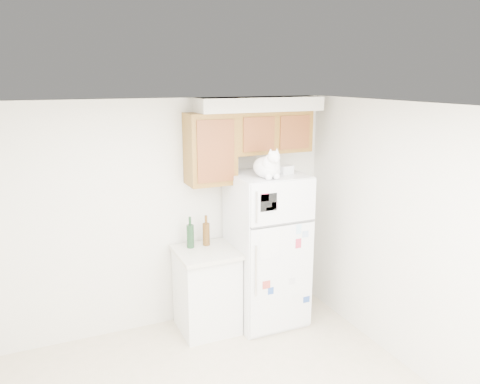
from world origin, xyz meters
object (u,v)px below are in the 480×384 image
cat (268,166)px  storage_box_back (270,167)px  refrigerator (267,249)px  bottle_green (190,232)px  storage_box_front (285,170)px  base_counter (207,289)px  bottle_amber (206,230)px

cat → storage_box_back: (0.17, 0.30, -0.07)m
refrigerator → bottle_green: size_ratio=4.94×
storage_box_front → base_counter: bearing=156.7°
refrigerator → storage_box_back: size_ratio=9.44×
base_counter → bottle_green: size_ratio=2.68×
storage_box_front → bottle_amber: bearing=147.0°
cat → bottle_amber: cat is taller
bottle_green → bottle_amber: 0.18m
bottle_amber → base_counter: bearing=-111.6°
base_counter → bottle_amber: bearing=68.4°
cat → base_counter: bearing=157.7°
refrigerator → cat: size_ratio=3.66×
refrigerator → base_counter: refrigerator is taller
refrigerator → bottle_amber: size_ratio=5.05×
storage_box_back → refrigerator: bearing=-106.5°
refrigerator → bottle_green: 0.88m
cat → storage_box_back: 0.36m
cat → bottle_green: 1.10m
bottle_amber → bottle_green: bearing=-179.0°
base_counter → bottle_green: (-0.13, 0.13, 0.63)m
cat → bottle_amber: 0.99m
storage_box_back → bottle_green: 1.12m
cat → storage_box_back: size_ratio=2.58×
storage_box_front → bottle_green: size_ratio=0.44×
cat → bottle_green: size_ratio=1.35×
base_counter → storage_box_back: (0.78, 0.06, 1.29)m
storage_box_back → bottle_green: (-0.90, 0.08, -0.66)m
refrigerator → base_counter: size_ratio=1.85×
cat → refrigerator: bearing=63.6°
base_counter → bottle_amber: bottle_amber is taller
base_counter → storage_box_back: storage_box_back is taller
base_counter → bottle_amber: 0.64m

